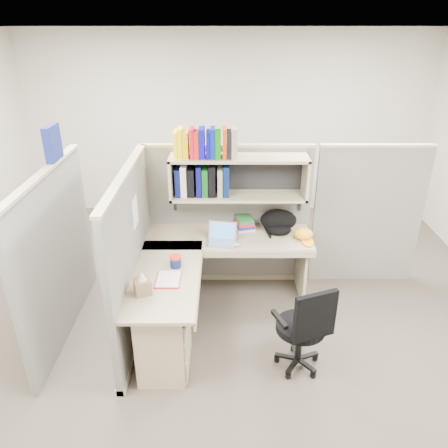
{
  "coord_description": "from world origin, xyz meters",
  "views": [
    {
      "loc": [
        -0.05,
        -3.52,
        2.83
      ],
      "look_at": [
        -0.05,
        0.25,
        1.03
      ],
      "focal_mm": 35.0,
      "sensor_mm": 36.0,
      "label": 1
    }
  ],
  "objects_px": {
    "backpack": "(279,222)",
    "task_chair": "(302,340)",
    "desk": "(184,308)",
    "laptop": "(221,235)",
    "snack_canister": "(176,261)"
  },
  "relations": [
    {
      "from": "backpack",
      "to": "task_chair",
      "type": "relative_size",
      "value": 0.44
    },
    {
      "from": "desk",
      "to": "laptop",
      "type": "xyz_separation_m",
      "value": [
        0.33,
        0.68,
        0.39
      ]
    },
    {
      "from": "laptop",
      "to": "task_chair",
      "type": "xyz_separation_m",
      "value": [
        0.7,
        -0.98,
        -0.52
      ]
    },
    {
      "from": "backpack",
      "to": "snack_canister",
      "type": "height_order",
      "value": "backpack"
    },
    {
      "from": "laptop",
      "to": "task_chair",
      "type": "height_order",
      "value": "laptop"
    },
    {
      "from": "desk",
      "to": "task_chair",
      "type": "bearing_deg",
      "value": -15.99
    },
    {
      "from": "desk",
      "to": "snack_canister",
      "type": "distance_m",
      "value": 0.43
    },
    {
      "from": "laptop",
      "to": "backpack",
      "type": "xyz_separation_m",
      "value": [
        0.61,
        0.28,
        0.01
      ]
    },
    {
      "from": "snack_canister",
      "to": "backpack",
      "type": "bearing_deg",
      "value": 35.02
    },
    {
      "from": "snack_canister",
      "to": "task_chair",
      "type": "relative_size",
      "value": 0.12
    },
    {
      "from": "backpack",
      "to": "desk",
      "type": "bearing_deg",
      "value": -125.86
    },
    {
      "from": "snack_canister",
      "to": "laptop",
      "type": "bearing_deg",
      "value": 46.92
    },
    {
      "from": "laptop",
      "to": "snack_canister",
      "type": "xyz_separation_m",
      "value": [
        -0.42,
        -0.45,
        -0.05
      ]
    },
    {
      "from": "laptop",
      "to": "backpack",
      "type": "bearing_deg",
      "value": 32.51
    },
    {
      "from": "backpack",
      "to": "laptop",
      "type": "bearing_deg",
      "value": -147.11
    }
  ]
}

